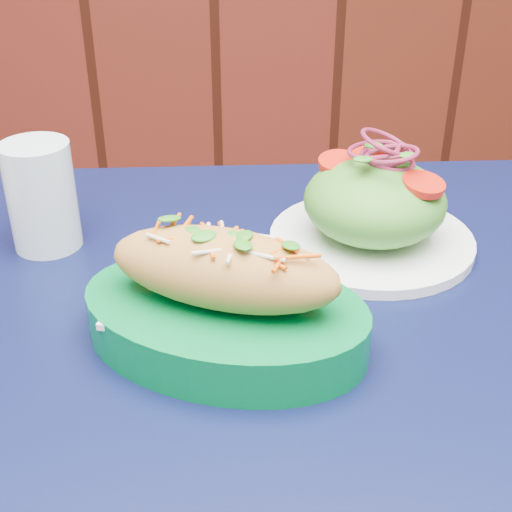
{
  "coord_description": "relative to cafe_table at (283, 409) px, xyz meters",
  "views": [
    {
      "loc": [
        -0.39,
        0.69,
        1.14
      ],
      "look_at": [
        -0.36,
        1.25,
        0.81
      ],
      "focal_mm": 50.0,
      "sensor_mm": 36.0,
      "label": 1
    }
  ],
  "objects": [
    {
      "name": "cafe_table",
      "position": [
        0.0,
        0.0,
        0.0
      ],
      "size": [
        0.8,
        0.8,
        0.75
      ],
      "rotation": [
        0.0,
        0.0,
        -0.0
      ],
      "color": "black",
      "rests_on": "ground"
    },
    {
      "name": "water_glass",
      "position": [
        -0.25,
        0.18,
        0.15
      ],
      "size": [
        0.07,
        0.07,
        0.12
      ],
      "primitive_type": "cylinder",
      "color": "silver",
      "rests_on": "cafe_table"
    },
    {
      "name": "banh_mi_basket",
      "position": [
        -0.05,
        -0.01,
        0.13
      ],
      "size": [
        0.3,
        0.25,
        0.12
      ],
      "rotation": [
        0.0,
        0.0,
        -0.37
      ],
      "color": "#006B2E",
      "rests_on": "cafe_table"
    },
    {
      "name": "salad_plate",
      "position": [
        0.11,
        0.16,
        0.13
      ],
      "size": [
        0.23,
        0.23,
        0.12
      ],
      "rotation": [
        0.0,
        0.0,
        0.11
      ],
      "color": "white",
      "rests_on": "cafe_table"
    }
  ]
}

